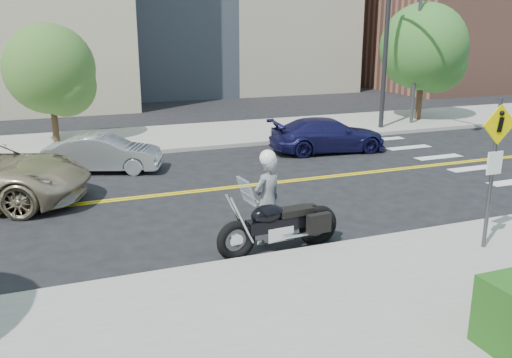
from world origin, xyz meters
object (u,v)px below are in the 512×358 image
object	(u,v)px
motorcyclist	(268,198)
parked_car_silver	(104,153)
motorcycle	(280,212)
parked_car_blue	(328,135)
pedestrian_sign	(494,160)

from	to	relation	value
motorcyclist	parked_car_silver	size ratio (longest dim) A/B	0.57
motorcycle	parked_car_silver	xyz separation A→B (m)	(-2.64, 7.77, -0.22)
motorcycle	parked_car_blue	bearing A→B (deg)	50.95
pedestrian_sign	motorcyclist	distance (m)	4.49
motorcyclist	parked_car_silver	world-z (taller)	motorcyclist
pedestrian_sign	motorcyclist	world-z (taller)	pedestrian_sign
pedestrian_sign	motorcyclist	size ratio (longest dim) A/B	1.47
parked_car_blue	parked_car_silver	bearing A→B (deg)	95.95
motorcycle	parked_car_blue	size ratio (longest dim) A/B	0.62
pedestrian_sign	motorcycle	distance (m)	4.28
pedestrian_sign	parked_car_blue	bearing A→B (deg)	80.59
pedestrian_sign	motorcycle	bearing A→B (deg)	155.43
pedestrian_sign	parked_car_blue	xyz separation A→B (m)	(1.56, 9.43, -1.34)
pedestrian_sign	parked_car_silver	xyz separation A→B (m)	(-6.39, 9.48, -1.37)
pedestrian_sign	parked_car_silver	size ratio (longest dim) A/B	0.84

